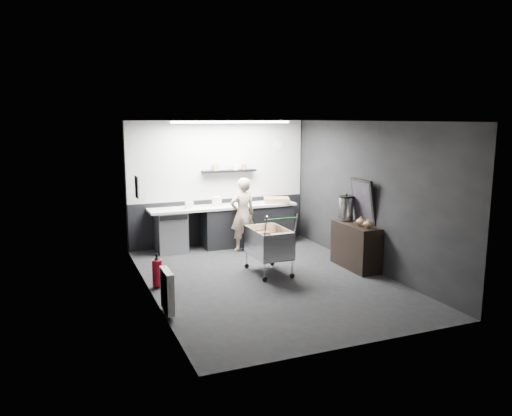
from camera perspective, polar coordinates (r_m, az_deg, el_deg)
name	(u,v)px	position (r m, az deg, el deg)	size (l,w,h in m)	color
floor	(268,279)	(8.72, 1.39, -8.15)	(5.50, 5.50, 0.00)	black
ceiling	(269,121)	(8.27, 1.47, 9.90)	(5.50, 5.50, 0.00)	silver
wall_back	(219,183)	(10.94, -4.30, 2.87)	(5.50, 5.50, 0.00)	black
wall_front	(361,239)	(6.01, 11.89, -3.44)	(5.50, 5.50, 0.00)	black
wall_left	(149,211)	(7.82, -12.14, -0.29)	(5.50, 5.50, 0.00)	black
wall_right	(369,196)	(9.35, 12.75, 1.39)	(5.50, 5.50, 0.00)	black
kitchen_wall_panel	(219,160)	(10.87, -4.30, 5.47)	(3.95, 0.02, 1.70)	#B4B5B0
dado_panel	(219,221)	(11.06, -4.21, -1.51)	(3.95, 0.02, 1.00)	black
floating_shelf	(229,171)	(10.85, -3.10, 4.26)	(1.20, 0.22, 0.04)	black
wall_clock	(278,145)	(11.34, 2.50, 7.21)	(0.20, 0.20, 0.03)	silver
poster	(137,187)	(9.07, -13.49, 2.36)	(0.02, 0.30, 0.40)	white
poster_red_band	(137,183)	(9.06, -13.48, 2.80)	(0.01, 0.22, 0.10)	red
radiator	(167,291)	(7.23, -10.11, -9.30)	(0.10, 0.50, 0.60)	silver
ceiling_strip	(232,122)	(10.00, -2.80, 9.78)	(2.40, 0.20, 0.04)	white
prep_counter	(230,225)	(10.82, -3.02, -1.99)	(3.20, 0.61, 0.90)	black
person	(243,214)	(10.39, -1.53, -0.74)	(0.56, 0.37, 1.54)	beige
shopping_cart	(269,245)	(8.91, 1.44, -4.20)	(0.61, 1.00, 1.10)	silver
sideboard	(355,240)	(9.44, 11.30, -3.57)	(0.47, 1.10, 1.65)	black
fire_extinguisher	(157,272)	(8.41, -11.22, -7.16)	(0.16, 0.16, 0.54)	#A90B1A
cardboard_box	(277,200)	(11.08, 2.36, 0.91)	(0.54, 0.41, 0.11)	#95774F
pink_tub	(217,201)	(10.63, -4.50, 0.75)	(0.20, 0.20, 0.20)	#F6D5D6
white_container	(189,205)	(10.43, -7.62, 0.33)	(0.16, 0.12, 0.14)	silver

